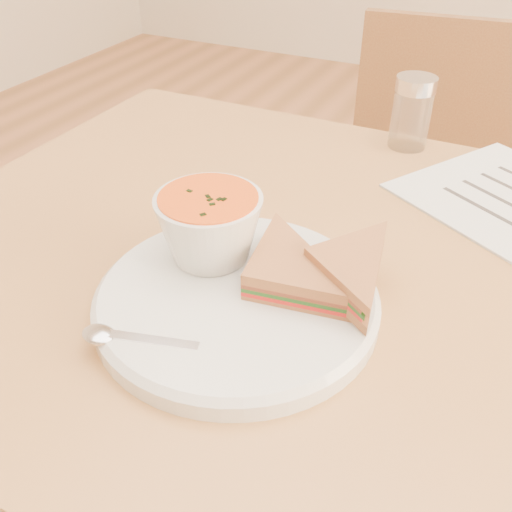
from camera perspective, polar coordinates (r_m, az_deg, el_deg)
The scene contains 8 objects.
dining_table at distance 0.87m, azimuth 7.42°, elevation -21.52°, with size 1.00×0.70×0.75m, color #9E6731, non-canonical shape.
chair_far at distance 1.24m, azimuth 15.68°, elevation 1.02°, with size 0.37×0.37×0.84m, color brown, non-canonical shape.
plate at distance 0.53m, azimuth -1.94°, elevation -4.56°, with size 0.26×0.26×0.02m, color white, non-canonical shape.
soup_bowl at distance 0.55m, azimuth -4.64°, elevation 2.59°, with size 0.10×0.10×0.07m, color white, non-canonical shape.
sandwich_half_a at distance 0.50m, azimuth -1.53°, elevation -3.46°, with size 0.11×0.11×0.03m, color #B77940, non-canonical shape.
sandwich_half_b at distance 0.52m, azimuth 4.77°, elevation -0.51°, with size 0.10×0.10×0.03m, color #B77940, non-canonical shape.
spoon at distance 0.48m, azimuth -10.29°, elevation -8.39°, with size 0.16×0.03×0.01m, color silver, non-canonical shape.
condiment_shaker at distance 0.84m, azimuth 15.30°, elevation 13.66°, with size 0.06×0.06×0.10m, color silver, non-canonical shape.
Camera 1 is at (0.11, -0.46, 1.10)m, focal length 40.00 mm.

